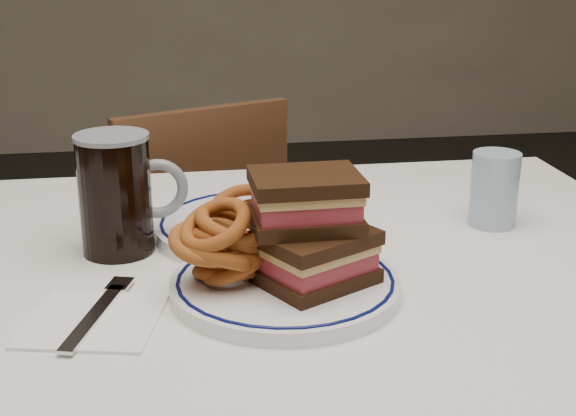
{
  "coord_description": "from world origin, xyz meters",
  "views": [
    {
      "loc": [
        -0.08,
        -0.98,
        1.16
      ],
      "look_at": [
        0.06,
        -0.06,
        0.84
      ],
      "focal_mm": 50.0,
      "sensor_mm": 36.0,
      "label": 1
    }
  ],
  "objects": [
    {
      "name": "onion_rings_main",
      "position": [
        -0.02,
        -0.1,
        0.81
      ],
      "size": [
        0.13,
        0.11,
        0.12
      ],
      "color": "#69300E",
      "rests_on": "main_plate"
    },
    {
      "name": "water_glass",
      "position": [
        0.39,
        0.08,
        0.81
      ],
      "size": [
        0.07,
        0.07,
        0.11
      ],
      "primitive_type": "cylinder",
      "color": "#9DB6CB",
      "rests_on": "dining_table"
    },
    {
      "name": "far_plate",
      "position": [
        0.04,
        0.1,
        0.76
      ],
      "size": [
        0.29,
        0.29,
        0.02
      ],
      "color": "white",
      "rests_on": "dining_table"
    },
    {
      "name": "onion_rings_far",
      "position": [
        0.04,
        0.09,
        0.79
      ],
      "size": [
        0.14,
        0.11,
        0.07
      ],
      "color": "#69300E",
      "rests_on": "far_plate"
    },
    {
      "name": "napkin_fork",
      "position": [
        -0.17,
        -0.15,
        0.75
      ],
      "size": [
        0.17,
        0.19,
        0.01
      ],
      "color": "white",
      "rests_on": "dining_table"
    },
    {
      "name": "dining_table",
      "position": [
        0.0,
        0.0,
        0.64
      ],
      "size": [
        1.27,
        0.87,
        0.75
      ],
      "color": "silver",
      "rests_on": "floor"
    },
    {
      "name": "chair_far",
      "position": [
        -0.05,
        0.7,
        0.45
      ],
      "size": [
        0.5,
        0.5,
        0.83
      ],
      "color": "#4C2F18",
      "rests_on": "floor"
    },
    {
      "name": "reuben_sandwich",
      "position": [
        0.08,
        -0.11,
        0.83
      ],
      "size": [
        0.16,
        0.15,
        0.13
      ],
      "color": "black",
      "rests_on": "main_plate"
    },
    {
      "name": "ketchup_ramekin",
      "position": [
        0.0,
        -0.03,
        0.79
      ],
      "size": [
        0.05,
        0.05,
        0.03
      ],
      "color": "silver",
      "rests_on": "main_plate"
    },
    {
      "name": "beer_mug",
      "position": [
        -0.15,
        0.06,
        0.83
      ],
      "size": [
        0.15,
        0.1,
        0.16
      ],
      "color": "black",
      "rests_on": "dining_table"
    },
    {
      "name": "main_plate",
      "position": [
        0.05,
        -0.11,
        0.76
      ],
      "size": [
        0.28,
        0.28,
        0.02
      ],
      "color": "white",
      "rests_on": "dining_table"
    }
  ]
}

